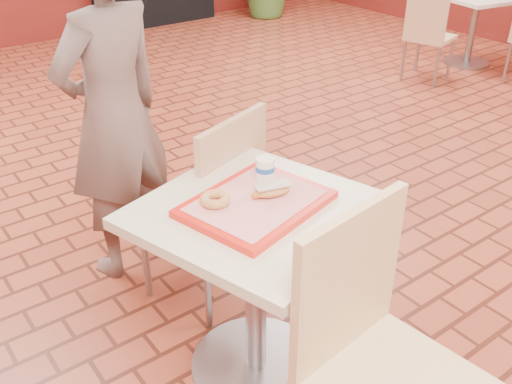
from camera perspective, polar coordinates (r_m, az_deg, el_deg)
wainscot_band at (r=3.13m, az=13.02°, el=4.70°), size 8.00×10.00×1.00m
main_table at (r=2.11m, az=0.00°, el=-7.38°), size 0.73×0.73×0.77m
chair_main_front at (r=1.78m, az=11.88°, el=-15.33°), size 0.50×0.50×0.99m
chair_main_back at (r=2.49m, az=-4.36°, el=-0.95°), size 0.55×0.55×0.94m
customer at (r=2.68m, az=-14.02°, el=7.46°), size 0.68×0.54×1.62m
serving_tray at (r=1.95m, az=0.00°, el=-1.16°), size 0.47×0.37×0.03m
ring_donut at (r=1.92m, az=-4.10°, el=-0.71°), size 0.12×0.12×0.03m
long_john_donut at (r=1.96m, az=1.53°, el=0.16°), size 0.15×0.10×0.04m
paper_cup at (r=2.05m, az=0.91°, el=2.33°), size 0.07×0.07×0.09m
second_table at (r=6.28m, az=21.00°, el=15.84°), size 0.63×0.63×0.67m
chair_second_left at (r=5.62m, az=16.85°, el=15.13°), size 0.47×0.47×0.83m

